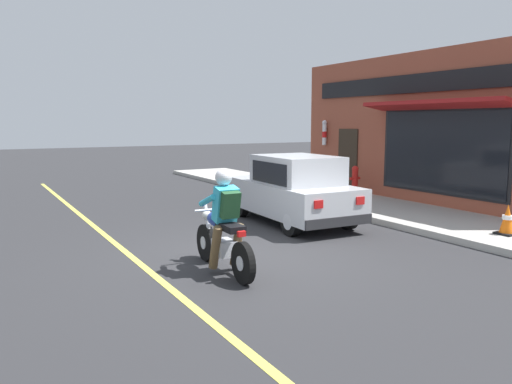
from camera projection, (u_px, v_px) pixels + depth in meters
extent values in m
plane|color=#2B2B2D|center=(251.00, 257.00, 8.64)|extent=(80.00, 80.00, 0.00)
cube|color=#ADAAA3|center=(360.00, 204.00, 13.75)|extent=(2.60, 22.00, 0.14)
cube|color=#D1C64C|center=(105.00, 235.00, 10.32)|extent=(0.12, 19.80, 0.01)
cube|color=brown|center=(415.00, 130.00, 13.87)|extent=(0.50, 9.06, 4.20)
cube|color=black|center=(441.00, 152.00, 12.84)|extent=(0.04, 3.81, 2.10)
cube|color=black|center=(441.00, 152.00, 12.85)|extent=(0.02, 3.99, 2.20)
cube|color=#2D2319|center=(348.00, 162.00, 16.02)|extent=(0.04, 0.90, 2.10)
cube|color=maroon|center=(434.00, 105.00, 12.51)|extent=(0.81, 4.35, 0.24)
cube|color=black|center=(410.00, 84.00, 13.56)|extent=(0.06, 7.71, 0.50)
cylinder|color=white|center=(324.00, 134.00, 16.84)|extent=(0.14, 0.14, 0.70)
cylinder|color=red|center=(324.00, 134.00, 16.84)|extent=(0.15, 0.15, 0.20)
sphere|color=silver|center=(325.00, 123.00, 16.78)|extent=(0.16, 0.16, 0.16)
cylinder|color=black|center=(206.00, 242.00, 8.39)|extent=(0.12, 0.62, 0.62)
cylinder|color=silver|center=(206.00, 242.00, 8.39)|extent=(0.13, 0.22, 0.22)
cylinder|color=black|center=(243.00, 263.00, 7.17)|extent=(0.12, 0.62, 0.62)
cylinder|color=silver|center=(243.00, 263.00, 7.17)|extent=(0.13, 0.22, 0.22)
cube|color=silver|center=(224.00, 248.00, 7.73)|extent=(0.29, 0.41, 0.24)
ellipsoid|color=#1E3899|center=(218.00, 219.00, 7.89)|extent=(0.32, 0.53, 0.24)
cube|color=black|center=(231.00, 227.00, 7.47)|extent=(0.28, 0.57, 0.10)
cylinder|color=silver|center=(208.00, 225.00, 8.26)|extent=(0.08, 0.33, 0.68)
cylinder|color=silver|center=(211.00, 210.00, 8.12)|extent=(0.56, 0.06, 0.04)
sphere|color=silver|center=(207.00, 215.00, 8.28)|extent=(0.16, 0.16, 0.16)
cylinder|color=silver|center=(245.00, 259.00, 7.47)|extent=(0.10, 0.55, 0.08)
cube|color=red|center=(241.00, 234.00, 7.16)|extent=(0.12, 0.06, 0.08)
cylinder|color=brown|center=(216.00, 248.00, 7.58)|extent=(0.15, 0.35, 0.71)
cylinder|color=brown|center=(237.00, 245.00, 7.74)|extent=(0.15, 0.35, 0.71)
cube|color=#33B2D1|center=(225.00, 204.00, 7.59)|extent=(0.35, 0.34, 0.57)
cylinder|color=#33B2D1|center=(207.00, 200.00, 7.70)|extent=(0.11, 0.52, 0.26)
cylinder|color=#33B2D1|center=(231.00, 199.00, 7.88)|extent=(0.11, 0.52, 0.26)
sphere|color=silver|center=(224.00, 177.00, 7.58)|extent=(0.26, 0.26, 0.26)
cube|color=#1E4728|center=(230.00, 205.00, 7.44)|extent=(0.29, 0.25, 0.42)
cylinder|color=black|center=(241.00, 205.00, 12.31)|extent=(0.21, 0.61, 0.60)
cylinder|color=silver|center=(241.00, 205.00, 12.31)|extent=(0.22, 0.34, 0.33)
cylinder|color=black|center=(291.00, 200.00, 12.96)|extent=(0.21, 0.61, 0.60)
cylinder|color=silver|center=(291.00, 200.00, 12.96)|extent=(0.22, 0.34, 0.33)
cylinder|color=black|center=(291.00, 222.00, 10.19)|extent=(0.21, 0.61, 0.60)
cylinder|color=silver|center=(291.00, 222.00, 10.19)|extent=(0.22, 0.34, 0.33)
cylinder|color=black|center=(348.00, 216.00, 10.85)|extent=(0.21, 0.61, 0.60)
cylinder|color=silver|center=(348.00, 216.00, 10.85)|extent=(0.22, 0.34, 0.33)
cube|color=#B7BABF|center=(291.00, 197.00, 11.53)|extent=(1.82, 3.78, 0.70)
cube|color=#B7BABF|center=(297.00, 170.00, 11.23)|extent=(1.53, 1.97, 0.66)
cube|color=black|center=(278.00, 169.00, 12.00)|extent=(1.34, 0.41, 0.51)
cube|color=black|center=(269.00, 173.00, 10.90)|extent=(0.10, 1.52, 0.46)
cube|color=black|center=(324.00, 170.00, 11.56)|extent=(0.10, 1.52, 0.46)
cube|color=silver|center=(237.00, 184.00, 12.93)|extent=(0.24, 0.05, 0.14)
cube|color=red|center=(318.00, 204.00, 9.65)|extent=(0.20, 0.05, 0.16)
cube|color=silver|center=(271.00, 182.00, 13.39)|extent=(0.24, 0.05, 0.14)
cube|color=red|center=(360.00, 201.00, 10.11)|extent=(0.20, 0.05, 0.16)
cube|color=#28282B|center=(255.00, 197.00, 13.18)|extent=(1.61, 0.20, 0.20)
cube|color=#28282B|center=(338.00, 222.00, 9.96)|extent=(1.61, 0.20, 0.20)
cube|color=black|center=(506.00, 233.00, 9.75)|extent=(0.36, 0.36, 0.04)
cone|color=orange|center=(508.00, 218.00, 9.71)|extent=(0.28, 0.28, 0.56)
cylinder|color=white|center=(508.00, 217.00, 9.71)|extent=(0.20, 0.20, 0.08)
cylinder|color=red|center=(355.00, 192.00, 15.02)|extent=(0.24, 0.24, 0.16)
cylinder|color=red|center=(355.00, 180.00, 14.97)|extent=(0.18, 0.18, 0.58)
sphere|color=red|center=(355.00, 169.00, 14.92)|extent=(0.20, 0.20, 0.20)
cylinder|color=red|center=(352.00, 179.00, 14.90)|extent=(0.10, 0.08, 0.08)
cylinder|color=red|center=(358.00, 178.00, 15.02)|extent=(0.10, 0.08, 0.08)
cylinder|color=#514C47|center=(289.00, 174.00, 16.59)|extent=(0.52, 0.52, 0.90)
cylinder|color=black|center=(289.00, 160.00, 16.52)|extent=(0.56, 0.56, 0.08)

